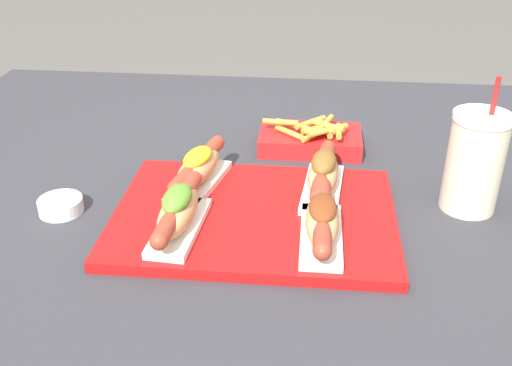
# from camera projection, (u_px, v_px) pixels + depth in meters

# --- Properties ---
(patio_table) EXTENTS (1.37, 1.17, 0.74)m
(patio_table) POSITION_uv_depth(u_px,v_px,m) (236.00, 342.00, 1.24)
(patio_table) COLOR #333338
(patio_table) RESTS_ON ground_plane
(serving_tray) EXTENTS (0.44, 0.32, 0.02)m
(serving_tray) POSITION_uv_depth(u_px,v_px,m) (255.00, 216.00, 0.95)
(serving_tray) COLOR #B71414
(serving_tray) RESTS_ON patio_table
(hot_dog_0) EXTENTS (0.07, 0.20, 0.07)m
(hot_dog_0) POSITION_uv_depth(u_px,v_px,m) (178.00, 212.00, 0.88)
(hot_dog_0) COLOR white
(hot_dog_0) RESTS_ON serving_tray
(hot_dog_1) EXTENTS (0.06, 0.20, 0.07)m
(hot_dog_1) POSITION_uv_depth(u_px,v_px,m) (322.00, 220.00, 0.86)
(hot_dog_1) COLOR white
(hot_dog_1) RESTS_ON serving_tray
(hot_dog_2) EXTENTS (0.09, 0.20, 0.06)m
(hot_dog_2) POSITION_uv_depth(u_px,v_px,m) (198.00, 168.00, 1.00)
(hot_dog_2) COLOR white
(hot_dog_2) RESTS_ON serving_tray
(hot_dog_3) EXTENTS (0.07, 0.20, 0.07)m
(hot_dog_3) POSITION_uv_depth(u_px,v_px,m) (323.00, 174.00, 0.98)
(hot_dog_3) COLOR white
(hot_dog_3) RESTS_ON serving_tray
(sauce_bowl) EXTENTS (0.07, 0.07, 0.02)m
(sauce_bowl) POSITION_uv_depth(u_px,v_px,m) (61.00, 205.00, 0.97)
(sauce_bowl) COLOR white
(sauce_bowl) RESTS_ON patio_table
(drink_cup) EXTENTS (0.09, 0.09, 0.23)m
(drink_cup) POSITION_uv_depth(u_px,v_px,m) (475.00, 162.00, 0.95)
(drink_cup) COLOR beige
(drink_cup) RESTS_ON patio_table
(fries_basket) EXTENTS (0.20, 0.12, 0.06)m
(fries_basket) POSITION_uv_depth(u_px,v_px,m) (311.00, 139.00, 1.18)
(fries_basket) COLOR red
(fries_basket) RESTS_ON patio_table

